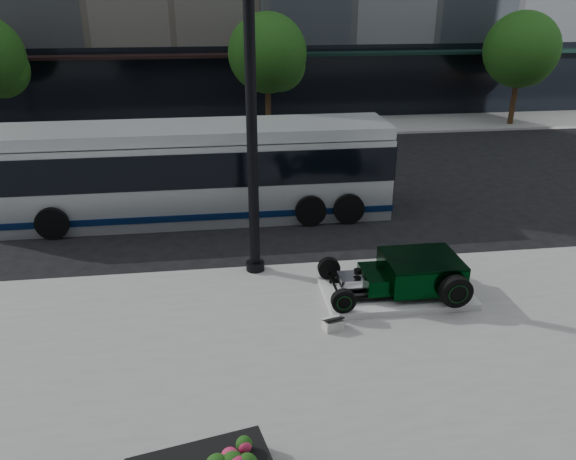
{
  "coord_description": "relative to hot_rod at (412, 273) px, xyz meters",
  "views": [
    {
      "loc": [
        -1.79,
        -14.99,
        6.7
      ],
      "look_at": [
        -0.07,
        -2.26,
        1.2
      ],
      "focal_mm": 35.0,
      "sensor_mm": 36.0,
      "label": 1
    }
  ],
  "objects": [
    {
      "name": "lamppost",
      "position": [
        -3.49,
        1.77,
        3.35
      ],
      "size": [
        0.47,
        0.47,
        8.5
      ],
      "color": "black",
      "rests_on": "sidewalk_near"
    },
    {
      "name": "display_plinth",
      "position": [
        -0.33,
        -0.0,
        -0.5
      ],
      "size": [
        3.4,
        1.8,
        0.15
      ],
      "primitive_type": "cube",
      "color": "silver",
      "rests_on": "sidewalk_near"
    },
    {
      "name": "ground",
      "position": [
        -2.59,
        3.97,
        -0.7
      ],
      "size": [
        120.0,
        120.0,
        0.0
      ],
      "primitive_type": "plane",
      "color": "black",
      "rests_on": "ground"
    },
    {
      "name": "hot_rod",
      "position": [
        0.0,
        0.0,
        0.0
      ],
      "size": [
        3.22,
        2.0,
        0.81
      ],
      "color": "black",
      "rests_on": "display_plinth"
    },
    {
      "name": "transit_bus",
      "position": [
        -4.93,
        6.09,
        0.79
      ],
      "size": [
        12.12,
        2.88,
        2.92
      ],
      "color": "silver",
      "rests_on": "ground"
    },
    {
      "name": "info_plaque",
      "position": [
        -2.08,
        -1.17,
        -0.45
      ],
      "size": [
        0.46,
        0.39,
        0.31
      ],
      "color": "silver",
      "rests_on": "sidewalk_near"
    },
    {
      "name": "white_sedan",
      "position": [
        -0.45,
        10.71,
        -0.04
      ],
      "size": [
        4.88,
        3.04,
        1.32
      ],
      "primitive_type": "imported",
      "rotation": [
        0.0,
        0.0,
        1.85
      ],
      "color": "silver",
      "rests_on": "ground"
    },
    {
      "name": "sidewalk_far",
      "position": [
        -2.59,
        17.97,
        -0.64
      ],
      "size": [
        70.0,
        4.0,
        0.12
      ],
      "primitive_type": "cube",
      "color": "gray",
      "rests_on": "ground"
    },
    {
      "name": "street_trees",
      "position": [
        -1.44,
        17.04,
        3.07
      ],
      "size": [
        29.8,
        3.8,
        5.7
      ],
      "color": "black",
      "rests_on": "sidewalk_far"
    }
  ]
}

